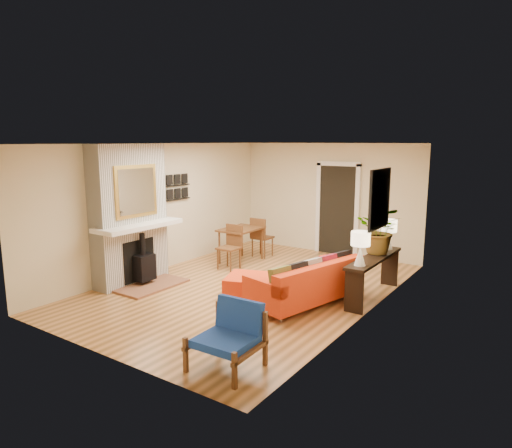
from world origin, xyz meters
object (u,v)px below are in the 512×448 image
object	(u,v)px
lamp_far	(388,231)
ottoman	(249,285)
sofa	(309,283)
console_table	(374,265)
dining_table	(244,235)
houseplant	(380,230)
lamp_near	(360,244)
blue_chair	(231,332)

from	to	relation	value
lamp_far	ottoman	bearing A→B (deg)	-134.20
sofa	lamp_far	bearing A→B (deg)	63.46
console_table	dining_table	bearing A→B (deg)	168.13
ottoman	dining_table	distance (m)	2.36
sofa	houseplant	world-z (taller)	houseplant
dining_table	houseplant	size ratio (longest dim) A/B	2.05
dining_table	lamp_near	distance (m)	3.51
sofa	dining_table	xyz separation A→B (m)	(-2.44, 1.56, 0.25)
dining_table	lamp_far	distance (m)	3.24
console_table	houseplant	size ratio (longest dim) A/B	2.22
ottoman	dining_table	xyz separation A→B (m)	(-1.44, 1.84, 0.39)
dining_table	blue_chair	bearing A→B (deg)	-55.99
blue_chair	console_table	bearing A→B (deg)	80.34
houseplant	ottoman	bearing A→B (deg)	-141.19
ottoman	console_table	distance (m)	2.15
blue_chair	lamp_near	xyz separation A→B (m)	(0.55, 2.60, 0.64)
dining_table	lamp_far	bearing A→B (deg)	-0.25
sofa	houseplant	xyz separation A→B (m)	(0.76, 1.14, 0.79)
ottoman	console_table	bearing A→B (deg)	33.26
blue_chair	lamp_far	distance (m)	4.01
dining_table	lamp_far	world-z (taller)	lamp_far
sofa	dining_table	world-z (taller)	dining_table
ottoman	blue_chair	distance (m)	2.43
ottoman	dining_table	size ratio (longest dim) A/B	0.56
lamp_far	sofa	bearing A→B (deg)	-116.54
sofa	lamp_near	world-z (taller)	lamp_near
lamp_near	lamp_far	xyz separation A→B (m)	(0.00, 1.32, 0.00)
lamp_near	ottoman	bearing A→B (deg)	-164.23
console_table	lamp_far	bearing A→B (deg)	90.00
console_table	lamp_near	size ratio (longest dim) A/B	3.43
blue_chair	lamp_far	world-z (taller)	lamp_far
houseplant	blue_chair	bearing A→B (deg)	-98.81
ottoman	lamp_far	size ratio (longest dim) A/B	1.76
lamp_near	houseplant	size ratio (longest dim) A/B	0.65
lamp_near	sofa	bearing A→B (deg)	-164.11
lamp_near	houseplant	world-z (taller)	houseplant
sofa	console_table	xyz separation A→B (m)	(0.77, 0.88, 0.23)
console_table	houseplant	distance (m)	0.62
sofa	ottoman	world-z (taller)	sofa
blue_chair	dining_table	xyz separation A→B (m)	(-2.66, 3.94, 0.18)
blue_chair	dining_table	world-z (taller)	dining_table
lamp_far	console_table	bearing A→B (deg)	-90.00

